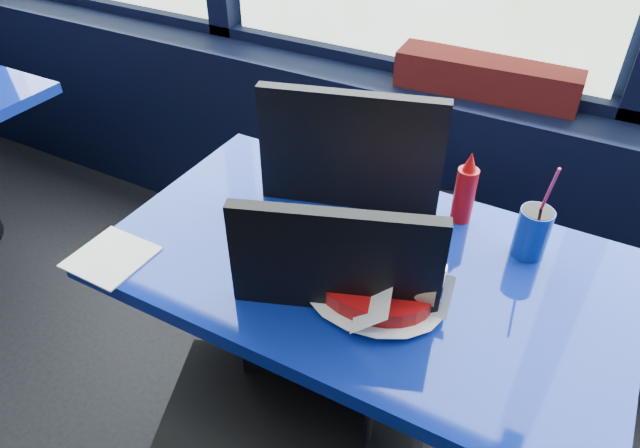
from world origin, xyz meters
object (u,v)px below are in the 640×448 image
Objects in this scene: chair_near_front at (290,388)px; food_basket at (377,284)px; planter_box at (487,77)px; chair_near_back at (378,222)px; soda_cup at (532,231)px; ketchup_bottle at (465,191)px; near_table at (360,312)px.

chair_near_front reaches higher than food_basket.
chair_near_back is at bearing -103.97° from planter_box.
planter_box is at bearing 114.03° from soda_cup.
chair_near_back is at bearing 167.57° from ketchup_bottle.
planter_box is 2.29× the size of soda_cup.
food_basket is (0.11, 0.18, 0.21)m from chair_near_front.
ketchup_bottle is (0.13, -0.64, -0.02)m from planter_box.
chair_near_front reaches higher than planter_box.
ketchup_bottle is at bearing 151.25° from chair_near_back.
chair_near_front is (-0.04, -0.28, 0.01)m from near_table.
food_basket is at bearing -129.85° from soda_cup.
chair_near_front is 1.22m from planter_box.
chair_near_back is 4.11× the size of soda_cup.
ketchup_bottle reaches higher than near_table.
near_table is at bearing -94.57° from planter_box.
near_table is 0.94m from planter_box.
food_basket is at bearing 38.04° from chair_near_front.
soda_cup is at bearing -16.39° from ketchup_bottle.
chair_near_front reaches higher than ketchup_bottle.
ketchup_bottle is at bearing 50.46° from chair_near_front.
planter_box is 3.05× the size of ketchup_bottle.
chair_near_back reaches higher than soda_cup.
ketchup_bottle is at bearing 91.59° from food_basket.
ketchup_bottle is at bearing 163.61° from soda_cup.
food_basket is (0.17, -0.41, 0.18)m from chair_near_back.
food_basket reaches higher than near_table.
chair_near_back is 1.79× the size of planter_box.
chair_near_back is 0.48m from food_basket.
planter_box is (0.06, 1.18, 0.29)m from chair_near_front.
soda_cup is (0.25, 0.30, 0.03)m from food_basket.
chair_near_front is 3.12× the size of food_basket.
soda_cup reaches higher than chair_near_front.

